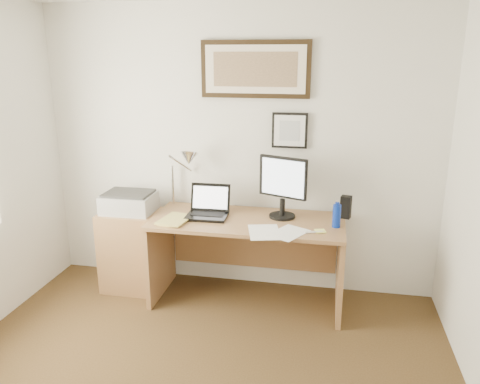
% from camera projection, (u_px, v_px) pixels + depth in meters
% --- Properties ---
extents(wall_back, '(3.50, 0.02, 2.50)m').
position_uv_depth(wall_back, '(238.00, 151.00, 4.12)').
color(wall_back, silver).
rests_on(wall_back, ground).
extents(side_cabinet, '(0.50, 0.40, 0.73)m').
position_uv_depth(side_cabinet, '(132.00, 250.00, 4.24)').
color(side_cabinet, olive).
rests_on(side_cabinet, floor).
extents(water_bottle, '(0.07, 0.07, 0.19)m').
position_uv_depth(water_bottle, '(337.00, 216.00, 3.69)').
color(water_bottle, '#0B2898').
rests_on(water_bottle, desk).
extents(bottle_cap, '(0.03, 0.03, 0.02)m').
position_uv_depth(bottle_cap, '(337.00, 204.00, 3.66)').
color(bottle_cap, '#0B2898').
rests_on(bottle_cap, water_bottle).
extents(speaker, '(0.10, 0.09, 0.19)m').
position_uv_depth(speaker, '(346.00, 207.00, 3.90)').
color(speaker, black).
rests_on(speaker, desk).
extents(paper_sheet_a, '(0.31, 0.38, 0.00)m').
position_uv_depth(paper_sheet_a, '(264.00, 232.00, 3.60)').
color(paper_sheet_a, white).
rests_on(paper_sheet_a, desk).
extents(paper_sheet_b, '(0.34, 0.38, 0.00)m').
position_uv_depth(paper_sheet_b, '(288.00, 233.00, 3.58)').
color(paper_sheet_b, white).
rests_on(paper_sheet_b, desk).
extents(sticky_pad, '(0.10, 0.10, 0.01)m').
position_uv_depth(sticky_pad, '(320.00, 231.00, 3.61)').
color(sticky_pad, '#FBFF78').
rests_on(sticky_pad, desk).
extents(marker_pen, '(0.14, 0.06, 0.02)m').
position_uv_depth(marker_pen, '(314.00, 232.00, 3.59)').
color(marker_pen, silver).
rests_on(marker_pen, desk).
extents(book, '(0.27, 0.33, 0.02)m').
position_uv_depth(book, '(163.00, 218.00, 3.88)').
color(book, tan).
rests_on(book, desk).
extents(desk, '(1.60, 0.70, 0.75)m').
position_uv_depth(desk, '(249.00, 242.00, 4.03)').
color(desk, olive).
rests_on(desk, floor).
extents(laptop, '(0.35, 0.30, 0.26)m').
position_uv_depth(laptop, '(208.00, 209.00, 3.96)').
color(laptop, black).
rests_on(laptop, desk).
extents(lcd_monitor, '(0.40, 0.22, 0.52)m').
position_uv_depth(lcd_monitor, '(283.00, 184.00, 3.85)').
color(lcd_monitor, black).
rests_on(lcd_monitor, desk).
extents(printer, '(0.44, 0.34, 0.18)m').
position_uv_depth(printer, '(129.00, 202.00, 4.12)').
color(printer, '#A3A3A5').
rests_on(printer, side_cabinet).
extents(desk_lamp, '(0.29, 0.27, 0.53)m').
position_uv_depth(desk_lamp, '(188.00, 161.00, 4.03)').
color(desk_lamp, silver).
rests_on(desk_lamp, desk).
extents(picture_large, '(0.92, 0.04, 0.47)m').
position_uv_depth(picture_large, '(255.00, 69.00, 3.87)').
color(picture_large, black).
rests_on(picture_large, wall_back).
extents(picture_small, '(0.30, 0.03, 0.30)m').
position_uv_depth(picture_small, '(290.00, 131.00, 3.95)').
color(picture_small, black).
rests_on(picture_small, wall_back).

